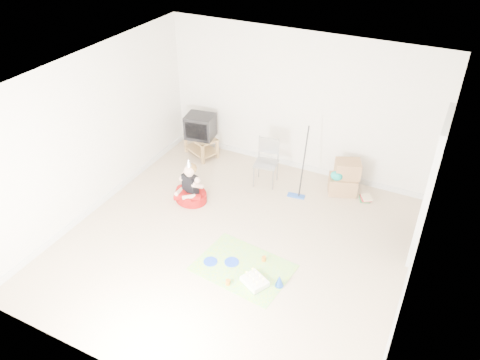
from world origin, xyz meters
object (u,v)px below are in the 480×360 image
at_px(crt_tv, 200,126).
at_px(folding_chair, 266,164).
at_px(tv_stand, 201,144).
at_px(seated_woman, 191,191).
at_px(birthday_cake, 255,282).
at_px(cardboard_boxes, 344,178).

bearing_deg(crt_tv, folding_chair, -22.84).
xyz_separation_m(tv_stand, seated_woman, (0.62, -1.40, -0.06)).
relative_size(crt_tv, seated_woman, 0.64).
xyz_separation_m(folding_chair, birthday_cake, (0.88, -2.33, -0.37)).
distance_m(crt_tv, folding_chair, 1.61).
relative_size(folding_chair, birthday_cake, 2.09).
xyz_separation_m(cardboard_boxes, birthday_cake, (-0.45, -2.70, -0.25)).
bearing_deg(crt_tv, seated_woman, -75.92).
xyz_separation_m(cardboard_boxes, seated_woman, (-2.26, -1.41, -0.11)).
height_order(crt_tv, birthday_cake, crt_tv).
bearing_deg(seated_woman, cardboard_boxes, 31.90).
height_order(tv_stand, birthday_cake, tv_stand).
distance_m(folding_chair, birthday_cake, 2.52).
distance_m(cardboard_boxes, seated_woman, 2.67).
bearing_deg(birthday_cake, crt_tv, 132.04).
bearing_deg(birthday_cake, seated_woman, 144.54).
height_order(tv_stand, seated_woman, seated_woman).
distance_m(seated_woman, birthday_cake, 2.23).
relative_size(crt_tv, birthday_cake, 1.28).
relative_size(folding_chair, seated_woman, 1.04).
relative_size(tv_stand, cardboard_boxes, 1.24).
distance_m(folding_chair, seated_woman, 1.42).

